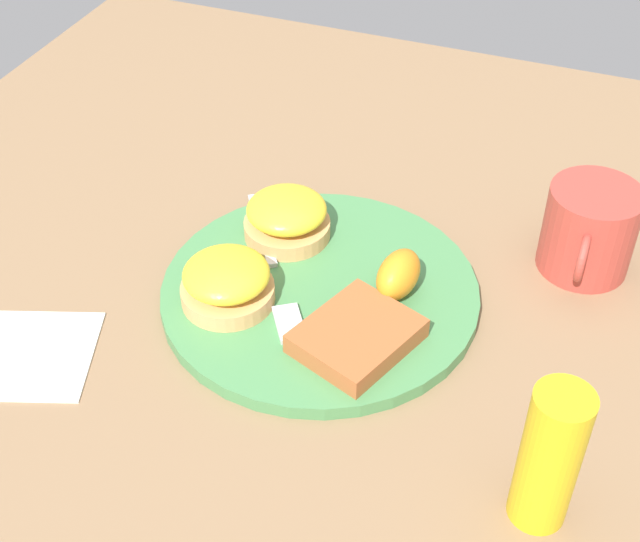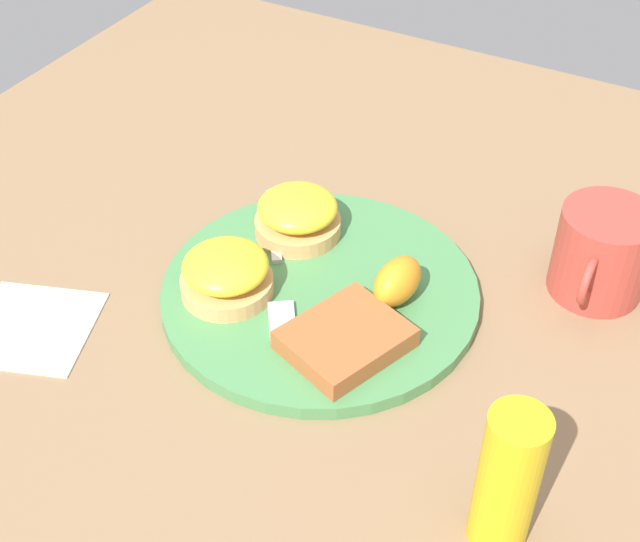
{
  "view_description": "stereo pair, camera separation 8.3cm",
  "coord_description": "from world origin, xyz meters",
  "px_view_note": "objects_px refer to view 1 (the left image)",
  "views": [
    {
      "loc": [
        0.59,
        0.23,
        0.58
      ],
      "look_at": [
        0.0,
        0.0,
        0.03
      ],
      "focal_mm": 50.0,
      "sensor_mm": 36.0,
      "label": 1
    },
    {
      "loc": [
        0.55,
        0.3,
        0.58
      ],
      "look_at": [
        0.0,
        0.0,
        0.03
      ],
      "focal_mm": 50.0,
      "sensor_mm": 36.0,
      "label": 2
    }
  ],
  "objects_px": {
    "hashbrown_patty": "(357,336)",
    "condiment_bottle": "(550,458)",
    "orange_wedge": "(398,275)",
    "sandwich_benedict_right": "(227,282)",
    "cup": "(589,230)",
    "fork": "(274,272)",
    "sandwich_benedict_left": "(287,217)"
  },
  "relations": [
    {
      "from": "sandwich_benedict_right",
      "to": "fork",
      "type": "distance_m",
      "value": 0.06
    },
    {
      "from": "sandwich_benedict_left",
      "to": "sandwich_benedict_right",
      "type": "bearing_deg",
      "value": -7.13
    },
    {
      "from": "cup",
      "to": "condiment_bottle",
      "type": "relative_size",
      "value": 0.92
    },
    {
      "from": "sandwich_benedict_left",
      "to": "orange_wedge",
      "type": "xyz_separation_m",
      "value": [
        0.04,
        0.13,
        -0.0
      ]
    },
    {
      "from": "condiment_bottle",
      "to": "sandwich_benedict_left",
      "type": "bearing_deg",
      "value": -127.32
    },
    {
      "from": "orange_wedge",
      "to": "cup",
      "type": "bearing_deg",
      "value": 127.48
    },
    {
      "from": "cup",
      "to": "condiment_bottle",
      "type": "xyz_separation_m",
      "value": [
        0.3,
        0.01,
        0.02
      ]
    },
    {
      "from": "sandwich_benedict_right",
      "to": "hashbrown_patty",
      "type": "bearing_deg",
      "value": 85.04
    },
    {
      "from": "orange_wedge",
      "to": "fork",
      "type": "relative_size",
      "value": 0.31
    },
    {
      "from": "orange_wedge",
      "to": "sandwich_benedict_left",
      "type": "bearing_deg",
      "value": -108.35
    },
    {
      "from": "orange_wedge",
      "to": "condiment_bottle",
      "type": "bearing_deg",
      "value": 42.34
    },
    {
      "from": "fork",
      "to": "condiment_bottle",
      "type": "height_order",
      "value": "condiment_bottle"
    },
    {
      "from": "fork",
      "to": "cup",
      "type": "xyz_separation_m",
      "value": [
        -0.14,
        0.27,
        0.03
      ]
    },
    {
      "from": "sandwich_benedict_left",
      "to": "fork",
      "type": "height_order",
      "value": "sandwich_benedict_left"
    },
    {
      "from": "sandwich_benedict_left",
      "to": "orange_wedge",
      "type": "relative_size",
      "value": 1.46
    },
    {
      "from": "sandwich_benedict_right",
      "to": "cup",
      "type": "xyz_separation_m",
      "value": [
        -0.19,
        0.3,
        0.01
      ]
    },
    {
      "from": "hashbrown_patty",
      "to": "condiment_bottle",
      "type": "distance_m",
      "value": 0.21
    },
    {
      "from": "condiment_bottle",
      "to": "sandwich_benedict_right",
      "type": "bearing_deg",
      "value": -110.58
    },
    {
      "from": "condiment_bottle",
      "to": "hashbrown_patty",
      "type": "bearing_deg",
      "value": -120.3
    },
    {
      "from": "sandwich_benedict_left",
      "to": "cup",
      "type": "distance_m",
      "value": 0.3
    },
    {
      "from": "sandwich_benedict_right",
      "to": "cup",
      "type": "relative_size",
      "value": 0.73
    },
    {
      "from": "sandwich_benedict_left",
      "to": "condiment_bottle",
      "type": "relative_size",
      "value": 0.67
    },
    {
      "from": "fork",
      "to": "cup",
      "type": "height_order",
      "value": "cup"
    },
    {
      "from": "sandwich_benedict_left",
      "to": "hashbrown_patty",
      "type": "xyz_separation_m",
      "value": [
        0.12,
        0.12,
        -0.01
      ]
    },
    {
      "from": "cup",
      "to": "condiment_bottle",
      "type": "bearing_deg",
      "value": 2.22
    },
    {
      "from": "condiment_bottle",
      "to": "orange_wedge",
      "type": "bearing_deg",
      "value": -137.66
    },
    {
      "from": "orange_wedge",
      "to": "fork",
      "type": "bearing_deg",
      "value": -81.73
    },
    {
      "from": "hashbrown_patty",
      "to": "sandwich_benedict_right",
      "type": "bearing_deg",
      "value": -94.96
    },
    {
      "from": "orange_wedge",
      "to": "condiment_bottle",
      "type": "relative_size",
      "value": 0.46
    },
    {
      "from": "sandwich_benedict_right",
      "to": "hashbrown_patty",
      "type": "height_order",
      "value": "sandwich_benedict_right"
    },
    {
      "from": "sandwich_benedict_right",
      "to": "condiment_bottle",
      "type": "xyz_separation_m",
      "value": [
        0.12,
        0.31,
        0.03
      ]
    },
    {
      "from": "sandwich_benedict_right",
      "to": "orange_wedge",
      "type": "bearing_deg",
      "value": 114.89
    }
  ]
}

